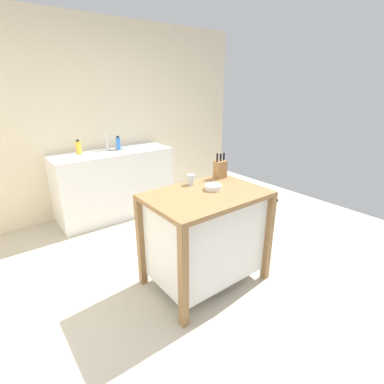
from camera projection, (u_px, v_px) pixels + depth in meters
name	position (u px, v px, depth m)	size (l,w,h in m)	color
ground_plane	(193.00, 292.00, 2.60)	(5.99, 5.99, 0.00)	#BCB29E
wall_back	(86.00, 121.00, 3.91)	(4.99, 0.10, 2.60)	beige
kitchen_island	(206.00, 234.00, 2.59)	(1.03, 0.71, 0.89)	olive
knife_block	(220.00, 169.00, 2.84)	(0.11, 0.09, 0.25)	#9E7042
bowl_stoneware_deep	(213.00, 187.00, 2.53)	(0.15, 0.15, 0.04)	silver
drinking_cup	(191.00, 180.00, 2.65)	(0.07, 0.07, 0.09)	silver
trash_bin	(254.00, 226.00, 3.13)	(0.36, 0.28, 0.63)	#B7B2A8
sink_counter	(115.00, 183.00, 4.04)	(1.58, 0.60, 0.92)	silver
sink_faucet	(107.00, 142.00, 3.95)	(0.02, 0.02, 0.22)	#B7BCC1
bottle_hand_soap	(79.00, 147.00, 3.70)	(0.07, 0.07, 0.19)	yellow
bottle_dish_soap	(118.00, 143.00, 3.97)	(0.06, 0.06, 0.19)	blue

